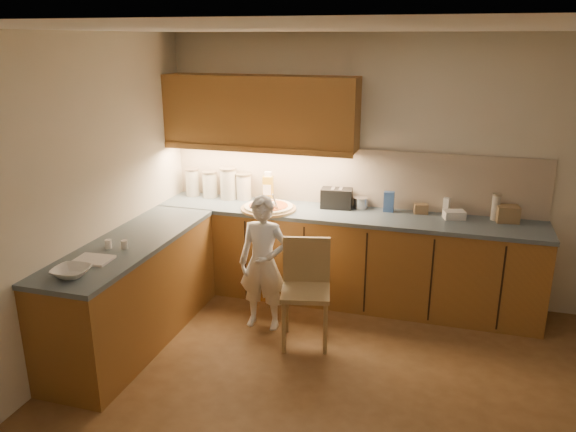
# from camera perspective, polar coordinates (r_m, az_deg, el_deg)

# --- Properties ---
(room) EXTENTS (4.54, 4.50, 2.62)m
(room) POSITION_cam_1_polar(r_m,az_deg,el_deg) (3.61, 6.75, 3.59)
(room) COLOR brown
(room) RESTS_ON ground
(l_counter) EXTENTS (3.77, 2.62, 0.92)m
(l_counter) POSITION_cam_1_polar(r_m,az_deg,el_deg) (5.36, -1.12, -5.24)
(l_counter) COLOR olive
(l_counter) RESTS_ON ground
(backsplash) EXTENTS (3.75, 0.02, 0.58)m
(backsplash) POSITION_cam_1_polar(r_m,az_deg,el_deg) (5.68, 6.40, 3.95)
(backsplash) COLOR #B7A68E
(backsplash) RESTS_ON l_counter
(upper_cabinets) EXTENTS (1.95, 0.36, 0.73)m
(upper_cabinets) POSITION_cam_1_polar(r_m,az_deg,el_deg) (5.64, -2.86, 10.53)
(upper_cabinets) COLOR olive
(upper_cabinets) RESTS_ON ground
(pizza_on_board) EXTENTS (0.55, 0.55, 0.22)m
(pizza_on_board) POSITION_cam_1_polar(r_m,az_deg,el_deg) (5.55, -1.98, 0.86)
(pizza_on_board) COLOR tan
(pizza_on_board) RESTS_ON l_counter
(child) EXTENTS (0.45, 0.30, 1.24)m
(child) POSITION_cam_1_polar(r_m,az_deg,el_deg) (5.05, -2.52, -4.82)
(child) COLOR white
(child) RESTS_ON ground
(wooden_chair) EXTENTS (0.49, 0.49, 0.91)m
(wooden_chair) POSITION_cam_1_polar(r_m,az_deg,el_deg) (4.86, 1.83, -6.87)
(wooden_chair) COLOR tan
(wooden_chair) RESTS_ON ground
(mixing_bowl) EXTENTS (0.28, 0.28, 0.06)m
(mixing_bowl) POSITION_cam_1_polar(r_m,az_deg,el_deg) (4.31, -21.15, -5.32)
(mixing_bowl) COLOR white
(mixing_bowl) RESTS_ON l_counter
(canister_a) EXTENTS (0.15, 0.15, 0.30)m
(canister_a) POSITION_cam_1_polar(r_m,az_deg,el_deg) (6.11, -9.70, 3.42)
(canister_a) COLOR beige
(canister_a) RESTS_ON l_counter
(canister_b) EXTENTS (0.16, 0.16, 0.28)m
(canister_b) POSITION_cam_1_polar(r_m,az_deg,el_deg) (6.03, -7.94, 3.23)
(canister_b) COLOR white
(canister_b) RESTS_ON l_counter
(canister_c) EXTENTS (0.18, 0.18, 0.34)m
(canister_c) POSITION_cam_1_polar(r_m,az_deg,el_deg) (5.93, -6.09, 3.32)
(canister_c) COLOR beige
(canister_c) RESTS_ON l_counter
(canister_d) EXTENTS (0.17, 0.17, 0.28)m
(canister_d) POSITION_cam_1_polar(r_m,az_deg,el_deg) (5.91, -4.53, 3.05)
(canister_d) COLOR white
(canister_d) RESTS_ON l_counter
(oil_jug) EXTENTS (0.12, 0.09, 0.32)m
(oil_jug) POSITION_cam_1_polar(r_m,az_deg,el_deg) (5.80, -2.03, 2.85)
(oil_jug) COLOR #B29323
(oil_jug) RESTS_ON l_counter
(toaster) EXTENTS (0.32, 0.20, 0.20)m
(toaster) POSITION_cam_1_polar(r_m,az_deg,el_deg) (5.62, 4.96, 1.81)
(toaster) COLOR black
(toaster) RESTS_ON l_counter
(steel_pot) EXTENTS (0.15, 0.15, 0.11)m
(steel_pot) POSITION_cam_1_polar(r_m,az_deg,el_deg) (5.63, 7.40, 1.33)
(steel_pot) COLOR #B3B3B8
(steel_pot) RESTS_ON l_counter
(blue_box) EXTENTS (0.10, 0.07, 0.20)m
(blue_box) POSITION_cam_1_polar(r_m,az_deg,el_deg) (5.56, 10.21, 1.44)
(blue_box) COLOR #34589D
(blue_box) RESTS_ON l_counter
(card_box_a) EXTENTS (0.15, 0.12, 0.09)m
(card_box_a) POSITION_cam_1_polar(r_m,az_deg,el_deg) (5.58, 13.35, 0.73)
(card_box_a) COLOR #A07F56
(card_box_a) RESTS_ON l_counter
(white_bottle) EXTENTS (0.07, 0.07, 0.17)m
(white_bottle) POSITION_cam_1_polar(r_m,az_deg,el_deg) (5.59, 15.80, 0.95)
(white_bottle) COLOR white
(white_bottle) RESTS_ON l_counter
(flat_pack) EXTENTS (0.22, 0.19, 0.08)m
(flat_pack) POSITION_cam_1_polar(r_m,az_deg,el_deg) (5.50, 16.52, 0.13)
(flat_pack) COLOR silver
(flat_pack) RESTS_ON l_counter
(tall_jar) EXTENTS (0.08, 0.08, 0.25)m
(tall_jar) POSITION_cam_1_polar(r_m,az_deg,el_deg) (5.56, 20.36, 0.89)
(tall_jar) COLOR beige
(tall_jar) RESTS_ON l_counter
(card_box_b) EXTENTS (0.22, 0.18, 0.15)m
(card_box_b) POSITION_cam_1_polar(r_m,az_deg,el_deg) (5.55, 21.40, 0.21)
(card_box_b) COLOR #987B51
(card_box_b) RESTS_ON l_counter
(dough_cloth) EXTENTS (0.28, 0.23, 0.02)m
(dough_cloth) POSITION_cam_1_polar(r_m,az_deg,el_deg) (4.54, -19.18, -4.22)
(dough_cloth) COLOR silver
(dough_cloth) RESTS_ON l_counter
(spice_jar_a) EXTENTS (0.06, 0.06, 0.07)m
(spice_jar_a) POSITION_cam_1_polar(r_m,az_deg,el_deg) (4.76, -17.79, -2.73)
(spice_jar_a) COLOR white
(spice_jar_a) RESTS_ON l_counter
(spice_jar_b) EXTENTS (0.06, 0.06, 0.07)m
(spice_jar_b) POSITION_cam_1_polar(r_m,az_deg,el_deg) (4.71, -16.29, -2.81)
(spice_jar_b) COLOR silver
(spice_jar_b) RESTS_ON l_counter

